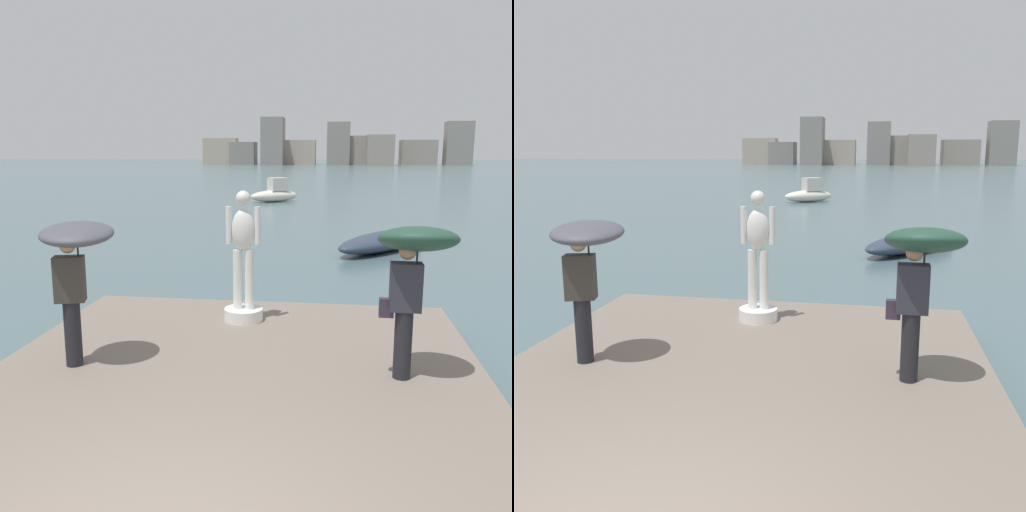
{
  "view_description": "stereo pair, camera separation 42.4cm",
  "coord_description": "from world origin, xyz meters",
  "views": [
    {
      "loc": [
        1.18,
        -3.15,
        3.21
      ],
      "look_at": [
        0.0,
        5.48,
        1.55
      ],
      "focal_mm": 38.48,
      "sensor_mm": 36.0,
      "label": 1
    },
    {
      "loc": [
        1.6,
        -3.08,
        3.21
      ],
      "look_at": [
        0.0,
        5.48,
        1.55
      ],
      "focal_mm": 38.48,
      "sensor_mm": 36.0,
      "label": 2
    }
  ],
  "objects": [
    {
      "name": "onlooker_left",
      "position": [
        -2.1,
        3.45,
        1.89
      ],
      "size": [
        1.17,
        1.19,
        1.95
      ],
      "color": "black",
      "rests_on": "pier"
    },
    {
      "name": "statue_white_figure",
      "position": [
        -0.24,
        5.68,
        1.26
      ],
      "size": [
        0.65,
        0.65,
        2.19
      ],
      "color": "white",
      "rests_on": "pier"
    },
    {
      "name": "boat_mid",
      "position": [
        -2.46,
        32.54,
        0.54
      ],
      "size": [
        3.42,
        2.85,
        1.56
      ],
      "color": "silver",
      "rests_on": "ground"
    },
    {
      "name": "pier",
      "position": [
        0.0,
        1.95,
        0.2
      ],
      "size": [
        6.47,
        9.89,
        0.4
      ],
      "primitive_type": "cube",
      "color": "slate",
      "rests_on": "ground"
    },
    {
      "name": "distant_skyline",
      "position": [
        1.7,
        138.44,
        4.06
      ],
      "size": [
        66.91,
        14.7,
        11.49
      ],
      "color": "#A89989",
      "rests_on": "ground"
    },
    {
      "name": "ground_plane",
      "position": [
        0.0,
        40.0,
        0.0
      ],
      "size": [
        400.0,
        400.0,
        0.0
      ],
      "primitive_type": "plane",
      "color": "#4C666B"
    },
    {
      "name": "boat_far",
      "position": [
        2.95,
        15.14,
        0.31
      ],
      "size": [
        3.91,
        4.67,
        0.62
      ],
      "color": "#2D384C",
      "rests_on": "ground"
    },
    {
      "name": "onlooker_right",
      "position": [
        2.2,
        3.59,
        1.93
      ],
      "size": [
        0.99,
        1.03,
        2.0
      ],
      "color": "black",
      "rests_on": "pier"
    }
  ]
}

